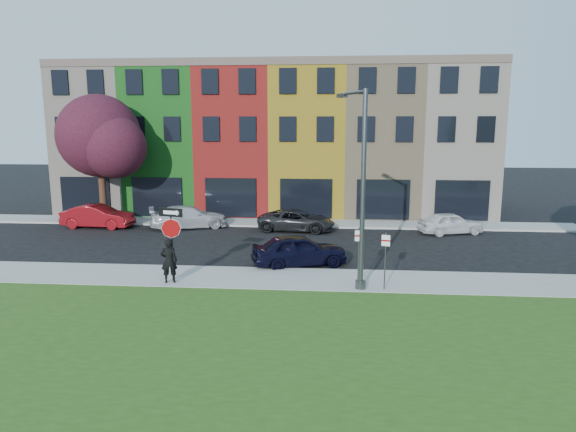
# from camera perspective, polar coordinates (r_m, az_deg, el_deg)

# --- Properties ---
(ground) EXTENTS (120.00, 120.00, 0.00)m
(ground) POSITION_cam_1_polar(r_m,az_deg,el_deg) (18.36, -0.50, -10.03)
(ground) COLOR black
(ground) RESTS_ON ground
(sidewalk_near) EXTENTS (40.00, 3.00, 0.12)m
(sidewalk_near) POSITION_cam_1_polar(r_m,az_deg,el_deg) (21.12, 5.71, -7.16)
(sidewalk_near) COLOR gray
(sidewalk_near) RESTS_ON ground
(sidewalk_far) EXTENTS (40.00, 2.40, 0.12)m
(sidewalk_far) POSITION_cam_1_polar(r_m,az_deg,el_deg) (33.08, -3.30, -0.73)
(sidewalk_far) COLOR gray
(sidewalk_far) RESTS_ON ground
(rowhouse_block) EXTENTS (30.00, 10.12, 10.00)m
(rowhouse_block) POSITION_cam_1_polar(r_m,az_deg,el_deg) (38.57, -1.35, 8.23)
(rowhouse_block) COLOR #B8AB99
(rowhouse_block) RESTS_ON ground
(stop_sign) EXTENTS (1.03, 0.30, 2.97)m
(stop_sign) POSITION_cam_1_polar(r_m,az_deg,el_deg) (20.77, -12.85, -1.47)
(stop_sign) COLOR black
(stop_sign) RESTS_ON sidewalk_near
(man) EXTENTS (0.84, 0.71, 1.77)m
(man) POSITION_cam_1_polar(r_m,az_deg,el_deg) (20.90, -13.08, -4.87)
(man) COLOR black
(man) RESTS_ON sidewalk_near
(sedan_near) EXTENTS (4.25, 5.29, 1.46)m
(sedan_near) POSITION_cam_1_polar(r_m,az_deg,el_deg) (23.20, 1.25, -3.81)
(sedan_near) COLOR black
(sedan_near) RESTS_ON ground
(parked_car_red) EXTENTS (2.00, 4.50, 1.43)m
(parked_car_red) POSITION_cam_1_polar(r_m,az_deg,el_deg) (33.72, -20.39, -0.03)
(parked_car_red) COLOR maroon
(parked_car_red) RESTS_ON ground
(parked_car_silver) EXTENTS (5.09, 6.01, 1.37)m
(parked_car_silver) POSITION_cam_1_polar(r_m,az_deg,el_deg) (32.12, -10.95, -0.10)
(parked_car_silver) COLOR #B7B8BD
(parked_car_silver) RESTS_ON ground
(parked_car_dark) EXTENTS (3.00, 4.98, 1.27)m
(parked_car_dark) POSITION_cam_1_polar(r_m,az_deg,el_deg) (30.70, 0.94, -0.49)
(parked_car_dark) COLOR black
(parked_car_dark) RESTS_ON ground
(parked_car_white) EXTENTS (3.51, 4.54, 1.27)m
(parked_car_white) POSITION_cam_1_polar(r_m,az_deg,el_deg) (31.33, 17.61, -0.76)
(parked_car_white) COLOR silver
(parked_car_white) RESTS_ON ground
(street_lamp) EXTENTS (1.22, 2.44, 7.48)m
(street_lamp) POSITION_cam_1_polar(r_m,az_deg,el_deg) (19.44, 8.05, 2.86)
(street_lamp) COLOR #434547
(street_lamp) RESTS_ON sidewalk_near
(parking_sign_a) EXTENTS (0.32, 0.09, 2.30)m
(parking_sign_a) POSITION_cam_1_polar(r_m,az_deg,el_deg) (20.10, 7.85, -3.71)
(parking_sign_a) COLOR #434547
(parking_sign_a) RESTS_ON sidewalk_near
(parking_sign_b) EXTENTS (0.31, 0.13, 2.22)m
(parking_sign_b) POSITION_cam_1_polar(r_m,az_deg,el_deg) (19.76, 10.77, -4.17)
(parking_sign_b) COLOR #434547
(parking_sign_b) RESTS_ON sidewalk_near
(tree_purple) EXTENTS (6.17, 5.40, 8.04)m
(tree_purple) POSITION_cam_1_polar(r_m,az_deg,el_deg) (34.54, -20.05, 8.14)
(tree_purple) COLOR black
(tree_purple) RESTS_ON sidewalk_far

